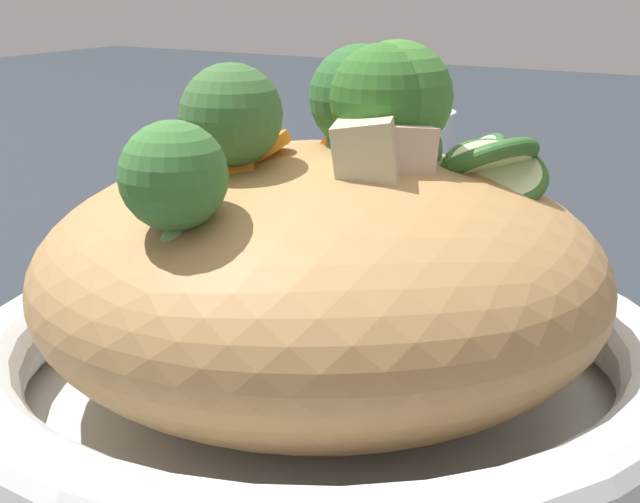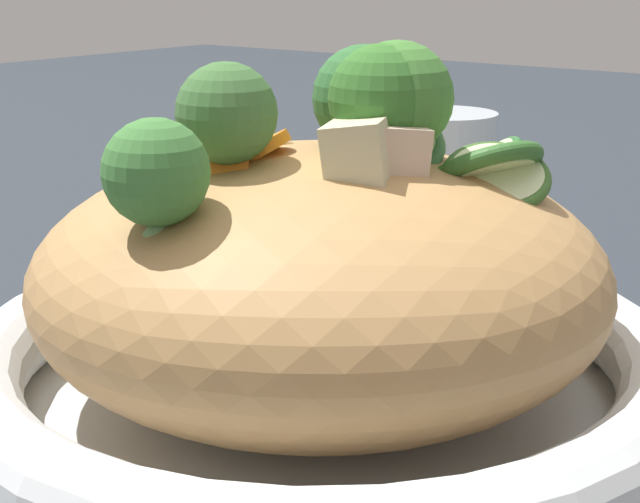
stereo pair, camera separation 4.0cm
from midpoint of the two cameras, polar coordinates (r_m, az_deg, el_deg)
ground_plane at (r=0.43m, az=2.70°, el=-10.79°), size 3.00×3.00×0.00m
serving_bowl at (r=0.42m, az=2.75°, el=-7.51°), size 0.31×0.31×0.05m
noodle_heap at (r=0.40m, az=2.84°, el=-1.45°), size 0.24×0.24×0.11m
broccoli_florets at (r=0.37m, az=3.49°, el=8.00°), size 0.15×0.10×0.07m
carrot_coins at (r=0.41m, az=-1.79°, el=5.61°), size 0.09×0.12×0.04m
zucchini_slices at (r=0.40m, az=10.78°, el=5.13°), size 0.13×0.10×0.05m
chicken_chunks at (r=0.36m, az=6.08°, el=5.63°), size 0.05×0.04×0.03m
drinking_glass at (r=0.65m, az=8.91°, el=3.51°), size 0.07×0.07×0.10m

